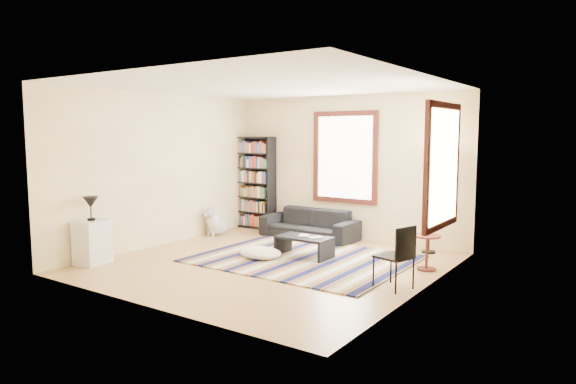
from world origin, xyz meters
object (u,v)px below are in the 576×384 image
Objects in this scene: folding_chair at (394,257)px; white_cabinet at (92,242)px; coffee_table at (304,247)px; side_table at (427,253)px; bookshelf at (256,183)px; floor_cushion at (261,253)px; floor_lamp at (430,200)px; dog at (217,221)px; sofa at (309,224)px.

folding_chair reaches higher than white_cabinet.
coffee_table is 1.67× the size of side_table.
bookshelf is 2.65× the size of floor_cushion.
coffee_table is at bearing 30.93° from white_cabinet.
folding_chair is at bearing -82.20° from floor_lamp.
floor_lamp reaches higher than dog.
white_cabinet is (-4.45, -1.48, -0.08)m from folding_chair.
floor_lamp is 2.37m from folding_chair.
bookshelf is 3.50× the size of dog.
sofa is 0.98× the size of bookshelf.
floor_cushion is 3.05m from floor_lamp.
dog reaches higher than side_table.
bookshelf is 2.94m from floor_cushion.
floor_cushion is at bearing -161.46° from side_table.
bookshelf reaches higher than side_table.
floor_lamp is at bearing 3.53° from sofa.
side_table reaches higher than coffee_table.
sofa is 2.80× the size of white_cabinet.
bookshelf is 3.94m from floor_lamp.
floor_cushion is 1.40× the size of side_table.
floor_cushion is at bearing -19.58° from dog.
bookshelf is 2.22× the size of coffee_table.
coffee_table is at bearing 38.53° from floor_cushion.
floor_cushion is 0.41× the size of floor_lamp.
bookshelf is at bearing 163.07° from side_table.
sofa is 3.63× the size of side_table.
white_cabinet is (-2.55, -2.25, 0.17)m from coffee_table.
dog is (-4.11, -0.89, -0.64)m from floor_lamp.
floor_lamp reaches higher than side_table.
side_table is 4.48m from dog.
bookshelf is (-1.55, 0.27, 0.71)m from sofa.
bookshelf is at bearing 177.53° from floor_lamp.
floor_lamp is 2.66× the size of white_cabinet.
white_cabinet is (-1.98, -1.79, 0.26)m from floor_cushion.
coffee_table is (0.80, -1.43, -0.11)m from sofa.
white_cabinet reaches higher than sofa.
sofa is 1.05× the size of floor_lamp.
floor_cushion is (1.78, -2.16, -0.91)m from bookshelf.
side_table is (0.36, -1.14, -0.66)m from floor_lamp.
floor_lamp is 2.16× the size of folding_chair.
dog is (-4.42, 1.40, -0.14)m from folding_chair.
folding_chair reaches higher than sofa.
bookshelf is 3.70× the size of side_table.
side_table is at bearing 19.91° from white_cabinet.
bookshelf is 3.02m from coffee_table.
bookshelf is 2.33× the size of folding_chair.
floor_lamp is at bearing 21.92° from dog.
folding_chair reaches higher than side_table.
floor_lamp is (1.59, 1.53, 0.75)m from coffee_table.
coffee_table is 1.19× the size of floor_cushion.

